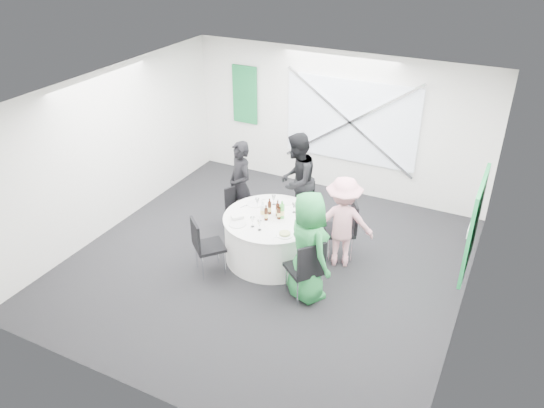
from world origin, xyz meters
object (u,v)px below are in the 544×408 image
at_px(person_man_back, 297,181).
at_px(person_woman_pink, 343,222).
at_px(chair_front_right, 307,266).
at_px(person_woman_green, 308,247).
at_px(green_water_bottle, 282,211).
at_px(chair_back, 302,199).
at_px(clear_water_bottle, 263,211).
at_px(person_man_back_left, 240,185).
at_px(chair_back_right, 346,225).
at_px(chair_front_left, 204,243).
at_px(chair_back_left, 237,206).
at_px(banquet_table, 272,237).

height_order(person_man_back, person_woman_pink, person_man_back).
xyz_separation_m(chair_front_right, person_woman_pink, (0.12, 1.11, 0.16)).
bearing_deg(person_woman_green, green_water_bottle, -7.36).
bearing_deg(person_man_back, chair_back, 122.78).
relative_size(person_man_back, green_water_bottle, 5.81).
xyz_separation_m(person_woman_pink, clear_water_bottle, (-1.20, -0.39, 0.10)).
bearing_deg(chair_front_right, chair_back, -115.69).
distance_m(person_man_back_left, clear_water_bottle, 1.07).
relative_size(person_woman_pink, green_water_bottle, 5.08).
relative_size(person_man_back_left, green_water_bottle, 5.39).
bearing_deg(chair_back_right, person_woman_pink, -25.65).
distance_m(chair_back_right, chair_front_left, 2.28).
bearing_deg(chair_front_right, chair_back_right, -145.83).
xyz_separation_m(person_man_back, clear_water_bottle, (-0.05, -1.19, -0.01)).
distance_m(chair_front_right, person_man_back, 2.18).
height_order(chair_back, chair_front_right, chair_front_right).
relative_size(person_man_back, clear_water_bottle, 6.39).
xyz_separation_m(chair_back_left, green_water_bottle, (1.08, -0.43, 0.40)).
xyz_separation_m(banquet_table, chair_back, (-0.00, 1.22, 0.11)).
xyz_separation_m(green_water_bottle, clear_water_bottle, (-0.30, -0.09, -0.01)).
xyz_separation_m(chair_back, green_water_bottle, (0.15, -1.17, 0.39)).
bearing_deg(banquet_table, chair_front_left, -131.05).
bearing_deg(chair_back, person_man_back, -142.60).
height_order(chair_back_left, person_man_back_left, person_man_back_left).
height_order(banquet_table, chair_back_right, chair_back_right).
distance_m(person_man_back, person_woman_pink, 1.40).
bearing_deg(person_man_back_left, banquet_table, 0.00).
height_order(chair_back, chair_back_left, chair_back).
bearing_deg(chair_back, person_man_back_left, -149.50).
distance_m(chair_back_right, clear_water_bottle, 1.36).
relative_size(banquet_table, chair_front_right, 1.53).
distance_m(person_man_back, green_water_bottle, 1.12).
relative_size(chair_front_right, person_woman_pink, 0.67).
height_order(person_woman_pink, green_water_bottle, person_woman_pink).
xyz_separation_m(chair_back, person_man_back_left, (-0.95, -0.56, 0.32)).
distance_m(banquet_table, clear_water_bottle, 0.51).
relative_size(chair_front_left, clear_water_bottle, 3.51).
distance_m(person_man_back_left, person_man_back, 0.99).
distance_m(banquet_table, person_woman_green, 1.20).
distance_m(chair_back_right, person_man_back, 1.31).
distance_m(chair_back, person_man_back, 0.40).
bearing_deg(chair_front_right, person_man_back, -112.67).
bearing_deg(person_man_back, person_woman_green, 24.20).
bearing_deg(person_man_back, person_man_back_left, -64.94).
distance_m(banquet_table, chair_front_right, 1.22).
bearing_deg(chair_front_left, person_woman_pink, -105.08).
xyz_separation_m(chair_back, clear_water_bottle, (-0.15, -1.26, 0.37)).
bearing_deg(clear_water_bottle, chair_back_right, 26.75).
xyz_separation_m(chair_back_right, person_man_back_left, (-1.99, 0.10, 0.21)).
relative_size(chair_front_right, clear_water_bottle, 3.73).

